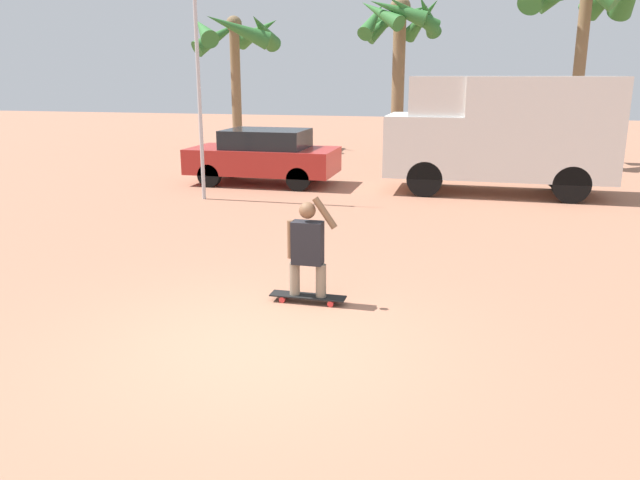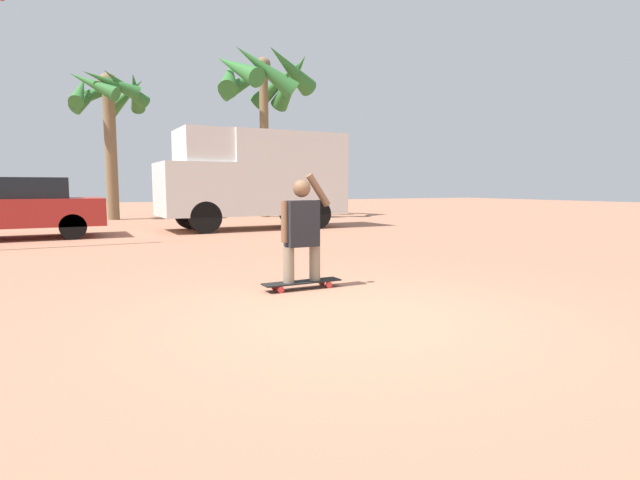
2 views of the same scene
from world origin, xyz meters
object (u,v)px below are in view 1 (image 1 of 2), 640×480
object	(u,v)px
camper_van	(503,130)
parked_car_red	(264,156)
palm_tree_center_background	(400,27)
flagpole	(201,55)
person_skateboarder	(307,245)
skateboard	(308,297)
palm_tree_far_left	(236,37)

from	to	relation	value
camper_van	parked_car_red	distance (m)	6.44
camper_van	palm_tree_center_background	world-z (taller)	palm_tree_center_background
palm_tree_center_background	camper_van	bearing A→B (deg)	-62.12
palm_tree_center_background	flagpole	size ratio (longest dim) A/B	0.98
camper_van	parked_car_red	world-z (taller)	camper_van
flagpole	person_skateboarder	bearing A→B (deg)	-56.27
skateboard	flagpole	size ratio (longest dim) A/B	0.18
parked_car_red	flagpole	distance (m)	3.66
camper_van	person_skateboarder	bearing A→B (deg)	-107.07
skateboard	palm_tree_far_left	world-z (taller)	palm_tree_far_left
person_skateboarder	skateboard	bearing A→B (deg)	0.00
skateboard	parked_car_red	bearing A→B (deg)	112.28
flagpole	palm_tree_far_left	bearing A→B (deg)	106.74
palm_tree_center_background	flagpole	distance (m)	9.88
palm_tree_center_background	palm_tree_far_left	distance (m)	6.79
palm_tree_center_background	palm_tree_far_left	bearing A→B (deg)	169.15
parked_car_red	palm_tree_center_background	size ratio (longest dim) A/B	0.71
camper_van	flagpole	bearing A→B (deg)	-160.13
person_skateboarder	parked_car_red	distance (m)	9.59
person_skateboarder	palm_tree_center_background	distance (m)	16.04
palm_tree_center_background	palm_tree_far_left	xyz separation A→B (m)	(-6.67, 1.28, -0.19)
parked_car_red	palm_tree_center_background	distance (m)	8.22
camper_van	flagpole	world-z (taller)	flagpole
person_skateboarder	camper_van	distance (m)	9.40
camper_van	parked_car_red	xyz separation A→B (m)	(-6.38, -0.08, -0.82)
skateboard	palm_tree_far_left	size ratio (longest dim) A/B	0.19
skateboard	palm_tree_far_left	xyz separation A→B (m)	(-7.42, 16.84, 4.34)
person_skateboarder	parked_car_red	world-z (taller)	parked_car_red
skateboard	flagpole	xyz separation A→B (m)	(-4.28, 6.41, 3.34)
skateboard	person_skateboarder	bearing A→B (deg)	-180.00
camper_van	palm_tree_center_background	xyz separation A→B (m)	(-3.50, 6.61, 3.00)
camper_van	skateboard	bearing A→B (deg)	-107.07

